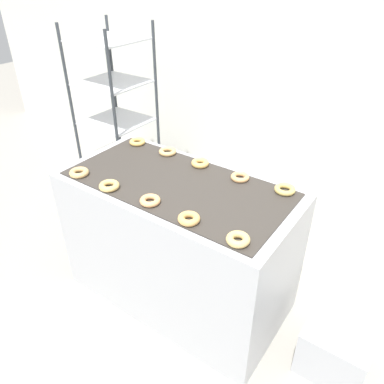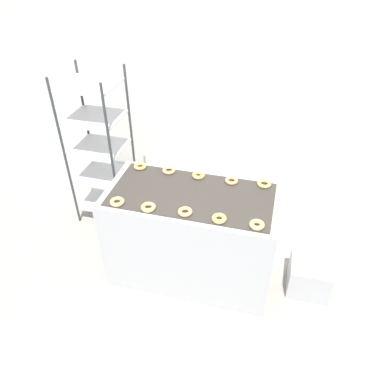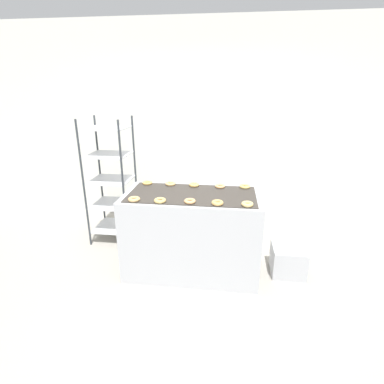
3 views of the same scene
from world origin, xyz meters
name	(u,v)px [view 1 (image 1 of 3)]	position (x,y,z in m)	size (l,w,h in m)	color
ground_plane	(118,356)	(0.00, 0.00, 0.00)	(14.00, 14.00, 0.00)	#9E998E
wall_back	(294,44)	(0.00, 2.12, 1.40)	(8.00, 0.05, 2.80)	silver
fryer_machine	(178,243)	(0.00, 0.60, 0.44)	(1.40, 0.70, 0.89)	#B7BABF
baking_rack_cart	(117,121)	(-1.11, 1.23, 0.80)	(0.52, 0.51, 1.58)	#33383D
glaze_bin	(336,347)	(1.04, 0.67, 0.15)	(0.35, 0.35, 0.31)	#B7BABF
donut_near_leftmost	(79,173)	(-0.52, 0.34, 0.91)	(0.11, 0.11, 0.03)	tan
donut_near_left	(109,186)	(-0.27, 0.34, 0.91)	(0.11, 0.11, 0.03)	#DBB265
donut_near_center	(150,200)	(0.01, 0.36, 0.91)	(0.11, 0.11, 0.03)	#EBA769
donut_near_right	(189,219)	(0.27, 0.34, 0.91)	(0.11, 0.11, 0.03)	#DEA75C
donut_near_rightmost	(238,239)	(0.54, 0.34, 0.91)	(0.11, 0.11, 0.03)	#D8B66C
donut_far_leftmost	(137,142)	(-0.54, 0.86, 0.91)	(0.11, 0.11, 0.03)	#EAB65C
donut_far_left	(168,152)	(-0.27, 0.86, 0.90)	(0.11, 0.11, 0.03)	#E3B26C
donut_far_center	(200,163)	(-0.01, 0.85, 0.91)	(0.11, 0.11, 0.03)	#EBB660
donut_far_right	(240,177)	(0.27, 0.84, 0.90)	(0.11, 0.11, 0.03)	#E1A668
donut_far_rightmost	(285,189)	(0.54, 0.87, 0.91)	(0.11, 0.11, 0.03)	#D7B861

